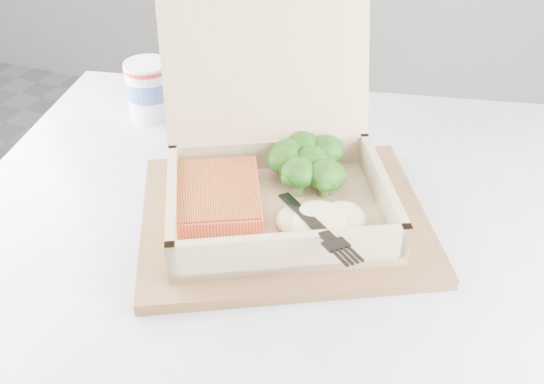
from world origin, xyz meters
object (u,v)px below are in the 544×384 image
at_px(cafe_table, 285,366).
at_px(paper_cup, 149,88).
at_px(serving_tray, 284,217).
at_px(takeout_container, 274,156).

bearing_deg(cafe_table, paper_cup, 143.59).
bearing_deg(serving_tray, takeout_container, 128.73).
xyz_separation_m(cafe_table, takeout_container, (-0.04, 0.08, 0.25)).
distance_m(cafe_table, serving_tray, 0.20).
bearing_deg(serving_tray, cafe_table, -65.83).
xyz_separation_m(cafe_table, serving_tray, (-0.02, 0.05, 0.19)).
height_order(takeout_container, paper_cup, takeout_container).
bearing_deg(serving_tray, paper_cup, 148.51).
bearing_deg(paper_cup, takeout_container, -29.04).
relative_size(serving_tray, takeout_container, 0.96).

